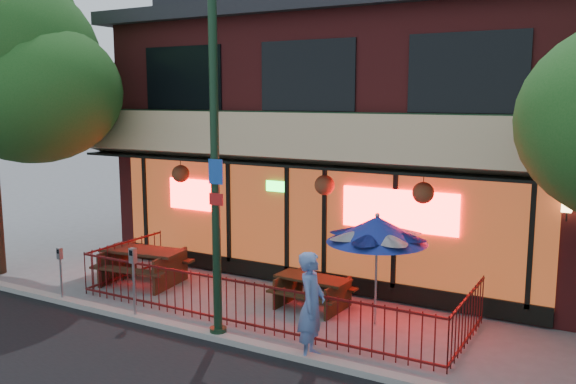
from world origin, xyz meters
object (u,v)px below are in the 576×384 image
at_px(street_light, 215,173).
at_px(picnic_table_right, 313,287).
at_px(picnic_table_left, 143,261).
at_px(patio_umbrella, 377,230).
at_px(parking_meter_near, 133,272).
at_px(pedestrian, 311,306).
at_px(parking_meter_far, 60,266).

xyz_separation_m(street_light, picnic_table_right, (0.80, 2.37, -2.70)).
height_order(picnic_table_left, patio_umbrella, patio_umbrella).
distance_m(patio_umbrella, parking_meter_near, 4.98).
relative_size(street_light, patio_umbrella, 3.07).
distance_m(picnic_table_left, picnic_table_right, 4.43).
height_order(picnic_table_left, parking_meter_near, parking_meter_near).
xyz_separation_m(picnic_table_right, pedestrian, (1.16, -2.31, 0.50)).
height_order(street_light, patio_umbrella, street_light).
bearing_deg(parking_meter_near, parking_meter_far, 180.00).
bearing_deg(patio_umbrella, parking_meter_far, -161.43).
height_order(picnic_table_right, parking_meter_near, parking_meter_near).
distance_m(picnic_table_right, parking_meter_far, 5.58).
bearing_deg(street_light, picnic_table_left, 152.49).
relative_size(patio_umbrella, parking_meter_far, 1.83).
bearing_deg(picnic_table_left, picnic_table_right, 6.35).
height_order(patio_umbrella, parking_meter_far, patio_umbrella).
relative_size(street_light, pedestrian, 3.66).
relative_size(picnic_table_right, parking_meter_near, 1.10).
bearing_deg(picnic_table_right, parking_meter_far, -153.96).
distance_m(picnic_table_left, parking_meter_near, 2.55).
bearing_deg(parking_meter_far, picnic_table_right, 26.04).
distance_m(picnic_table_right, pedestrian, 2.64).
xyz_separation_m(street_light, parking_meter_near, (-2.03, -0.08, -2.13)).
xyz_separation_m(street_light, pedestrian, (1.96, 0.05, -2.19)).
bearing_deg(parking_meter_far, pedestrian, 1.21).
bearing_deg(street_light, pedestrian, 1.55).
bearing_deg(street_light, picnic_table_right, 71.36).
height_order(street_light, picnic_table_right, street_light).
distance_m(street_light, parking_meter_far, 4.79).
relative_size(picnic_table_right, parking_meter_far, 1.34).
xyz_separation_m(patio_umbrella, pedestrian, (-0.38, -2.07, -0.99)).
xyz_separation_m(street_light, parking_meter_far, (-4.20, -0.08, -2.30)).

